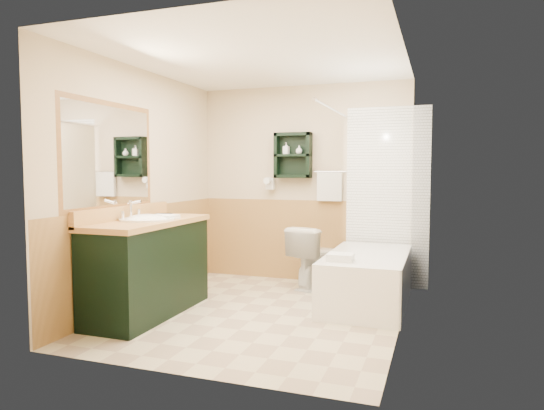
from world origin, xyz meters
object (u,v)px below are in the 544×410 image
at_px(soap_bottle_a, 286,151).
at_px(wall_shelf, 293,155).
at_px(bathtub, 367,279).
at_px(soap_bottle_b, 299,151).
at_px(vanity, 148,267).
at_px(vanity_book, 154,205).
at_px(hair_dryer, 270,184).
at_px(toilet, 315,257).

bearing_deg(soap_bottle_a, wall_shelf, 3.40).
xyz_separation_m(bathtub, soap_bottle_b, (-0.95, 0.75, 1.34)).
height_order(wall_shelf, vanity, wall_shelf).
xyz_separation_m(bathtub, soap_bottle_a, (-1.11, 0.75, 1.34)).
bearing_deg(vanity_book, soap_bottle_b, 31.39).
height_order(hair_dryer, vanity_book, hair_dryer).
bearing_deg(wall_shelf, bathtub, -36.34).
xyz_separation_m(hair_dryer, bathtub, (1.33, -0.78, -0.94)).
bearing_deg(soap_bottle_b, vanity, -118.76).
bearing_deg(vanity_book, soap_bottle_a, 35.64).
xyz_separation_m(wall_shelf, bathtub, (1.03, -0.75, -1.29)).
xyz_separation_m(toilet, soap_bottle_b, (-0.26, 0.21, 1.25)).
distance_m(wall_shelf, vanity, 2.28).
height_order(vanity, soap_bottle_a, soap_bottle_a).
xyz_separation_m(toilet, soap_bottle_a, (-0.42, 0.21, 1.24)).
xyz_separation_m(wall_shelf, toilet, (0.34, -0.22, -1.20)).
bearing_deg(toilet, vanity, 67.86).
relative_size(wall_shelf, bathtub, 0.37).
distance_m(hair_dryer, toilet, 1.09).
relative_size(vanity, vanity_book, 6.31).
bearing_deg(soap_bottle_b, soap_bottle_a, 180.00).
xyz_separation_m(vanity, soap_bottle_b, (0.97, 1.78, 1.15)).
xyz_separation_m(hair_dryer, soap_bottle_a, (0.22, -0.03, 0.40)).
distance_m(vanity, soap_bottle_a, 2.26).
bearing_deg(hair_dryer, vanity_book, -117.85).
bearing_deg(hair_dryer, soap_bottle_b, -4.52).
bearing_deg(bathtub, hair_dryer, 149.55).
bearing_deg(soap_bottle_b, bathtub, -38.39).
relative_size(hair_dryer, soap_bottle_b, 2.34).
bearing_deg(soap_bottle_b, toilet, -39.64).
height_order(wall_shelf, hair_dryer, wall_shelf).
distance_m(vanity_book, soap_bottle_a, 1.81).
height_order(vanity_book, soap_bottle_b, soap_bottle_b).
bearing_deg(toilet, bathtub, 158.28).
bearing_deg(hair_dryer, wall_shelf, -4.76).
distance_m(vanity, toilet, 1.99).
bearing_deg(vanity_book, hair_dryer, 42.51).
bearing_deg(wall_shelf, hair_dryer, 175.24).
relative_size(wall_shelf, hair_dryer, 2.29).
bearing_deg(vanity_book, toilet, 20.83).
bearing_deg(soap_bottle_b, vanity_book, -128.98).
distance_m(hair_dryer, vanity_book, 1.64).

